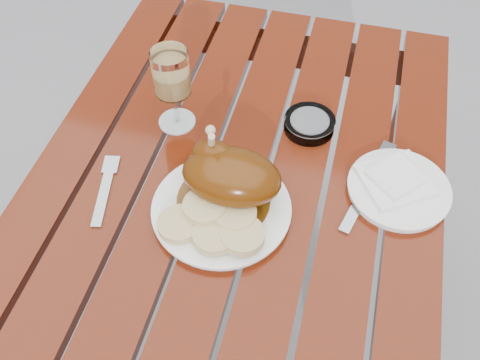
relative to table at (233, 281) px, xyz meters
name	(u,v)px	position (x,y,z in m)	size (l,w,h in m)	color
ground	(235,340)	(0.00, 0.00, -0.38)	(60.00, 60.00, 0.00)	slate
table	(233,281)	(0.00, 0.00, 0.00)	(0.80, 1.20, 0.75)	maroon
dinner_plate	(221,210)	(0.00, -0.06, 0.38)	(0.26, 0.26, 0.02)	white
roast_duck	(229,175)	(0.00, -0.02, 0.44)	(0.19, 0.18, 0.13)	#552F09
bread_dumplings	(215,223)	(0.00, -0.10, 0.41)	(0.19, 0.13, 0.03)	tan
wine_glass	(173,90)	(-0.16, 0.15, 0.47)	(0.08, 0.08, 0.18)	tan
side_plate	(399,189)	(0.31, 0.08, 0.38)	(0.20, 0.20, 0.02)	white
napkin	(395,180)	(0.30, 0.09, 0.40)	(0.12, 0.12, 0.01)	white
ashtray	(309,124)	(0.12, 0.20, 0.39)	(0.11, 0.11, 0.03)	#B2B7BC
fork	(104,193)	(-0.23, -0.07, 0.38)	(0.02, 0.16, 0.01)	gray
knife	(365,192)	(0.25, 0.06, 0.38)	(0.02, 0.21, 0.01)	gray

